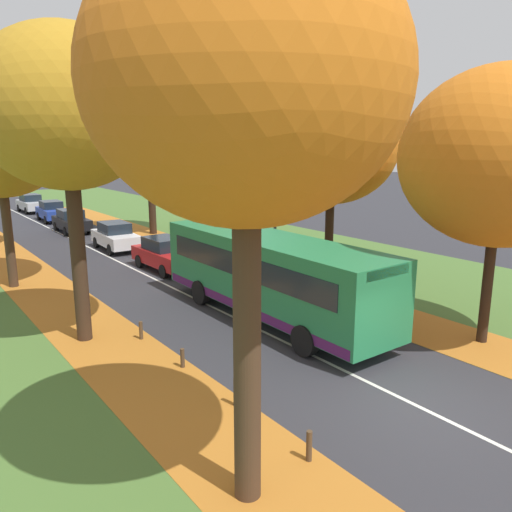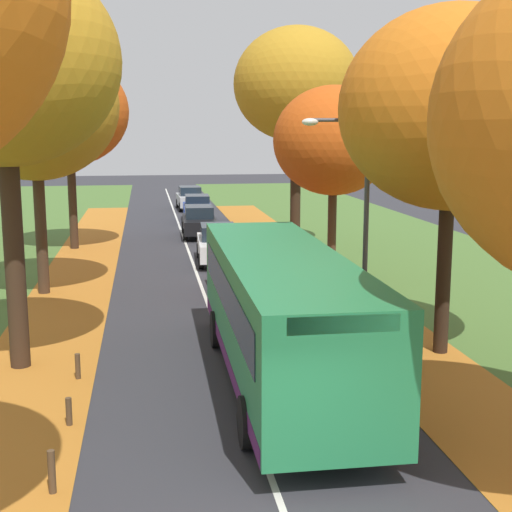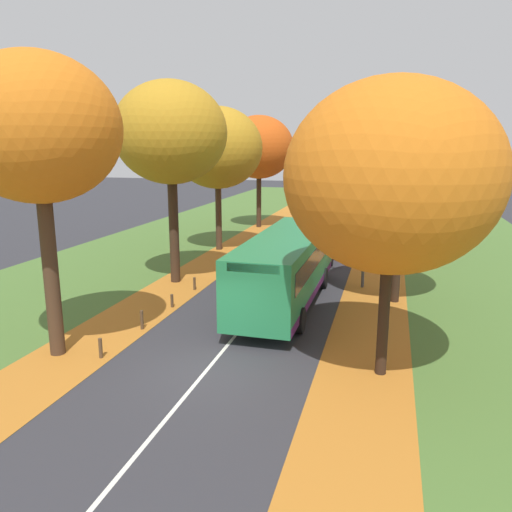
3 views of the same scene
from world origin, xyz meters
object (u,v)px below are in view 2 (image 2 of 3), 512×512
tree_left_far (68,112)px  tree_right_far (296,85)px  car_red_lead (240,272)px  car_black_third_in_line (199,221)px  tree_left_near (2,62)px  bollard_fourth (78,366)px  tree_right_mid (334,141)px  tree_right_near (452,109)px  car_blue_fourth_in_line (197,208)px  car_white_following (218,244)px  bollard_second (52,472)px  bollard_third (69,412)px  bus (281,310)px  streetlamp_right (355,201)px  tree_left_mid (34,105)px  car_silver_trailing (190,198)px

tree_left_far → tree_right_far: tree_right_far is taller
car_red_lead → car_black_third_in_line: same height
tree_left_near → bollard_fourth: tree_left_near is taller
car_black_third_in_line → tree_left_far: bearing=-154.8°
tree_right_mid → tree_right_far: bearing=87.9°
tree_right_near → tree_right_far: tree_right_far is taller
tree_right_near → car_black_third_in_line: size_ratio=2.03×
car_black_third_in_line → car_blue_fourth_in_line: bearing=86.7°
bollard_fourth → car_blue_fourth_in_line: size_ratio=0.14×
tree_right_far → car_white_following: bearing=-139.0°
bollard_second → bollard_fourth: (-0.07, 5.28, -0.06)m
tree_right_far → bollard_second: (-8.70, -22.70, -7.31)m
bollard_third → car_red_lead: 11.42m
tree_right_near → bus: 6.48m
tree_right_near → car_white_following: bearing=108.3°
bollard_second → car_black_third_in_line: bearing=80.7°
car_red_lead → car_blue_fourth_in_line: (-0.01, 19.90, 0.00)m
tree_left_near → streetlamp_right: 9.44m
bollard_third → tree_left_mid: bearing=99.7°
streetlamp_right → car_red_lead: size_ratio=1.42×
tree_right_far → car_white_following: (-4.10, -3.56, -6.86)m
tree_left_near → bollard_second: tree_left_near is taller
tree_right_far → bollard_third: bearing=-113.5°
car_blue_fourth_in_line → tree_left_far: bearing=-125.7°
tree_right_mid → bollard_second: (-8.40, -14.71, -4.86)m
tree_right_mid → car_blue_fourth_in_line: size_ratio=1.70×
tree_right_far → car_white_following: 8.75m
bollard_third → streetlamp_right: (7.18, 5.13, 3.45)m
car_blue_fourth_in_line → car_white_following: bearing=-90.5°
car_silver_trailing → car_red_lead: bearing=-89.9°
bollard_second → streetlamp_right: streetlamp_right is taller
tree_left_near → car_black_third_in_line: size_ratio=2.26×
tree_left_near → car_white_following: tree_left_near is taller
car_blue_fourth_in_line → car_red_lead: bearing=-90.0°
tree_right_mid → car_silver_trailing: 25.54m
tree_right_near → bollard_third: size_ratio=15.24×
tree_right_far → bollard_fourth: 20.85m
tree_left_near → tree_left_far: tree_left_near is taller
tree_right_far → streetlamp_right: tree_right_far is taller
bollard_fourth → car_white_following: 14.63m
tree_left_near → tree_right_mid: (9.92, 8.31, -1.94)m
bollard_second → tree_right_mid: bearing=60.3°
tree_right_near → car_white_following: tree_right_near is taller
streetlamp_right → car_red_lead: (-2.45, 5.25, -2.92)m
tree_right_mid → streetlamp_right: tree_right_mid is taller
bollard_third → car_red_lead: car_red_lead is taller
tree_right_far → car_black_third_in_line: tree_right_far is taller
tree_right_mid → bollard_second: bearing=-119.7°
tree_left_far → car_blue_fourth_in_line: tree_left_far is taller
tree_left_mid → bus: 12.83m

